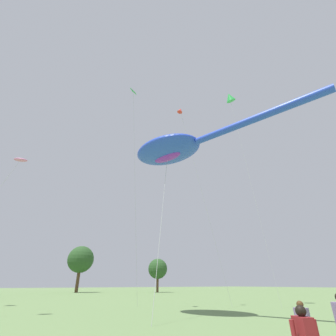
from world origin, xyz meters
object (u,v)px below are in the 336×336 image
at_px(small_kite_bird_shape, 181,113).
at_px(tree_broad_distant, 158,269).
at_px(small_kite_delta_white, 134,111).
at_px(small_kite_diamond_red, 20,161).
at_px(tree_oak_right, 81,259).
at_px(small_kite_triangle_green, 230,98).
at_px(big_show_kite, 172,149).
at_px(person_tall_center, 304,325).

relative_size(small_kite_bird_shape, tree_broad_distant, 2.69).
relative_size(small_kite_delta_white, tree_broad_distant, 2.79).
distance_m(small_kite_bird_shape, tree_broad_distant, 43.68).
relative_size(small_kite_diamond_red, tree_oak_right, 1.02).
height_order(small_kite_bird_shape, tree_broad_distant, small_kite_bird_shape).
xyz_separation_m(small_kite_bird_shape, small_kite_diamond_red, (-13.62, 1.63, -9.09)).
bearing_deg(small_kite_triangle_green, big_show_kite, -87.12).
bearing_deg(tree_broad_distant, small_kite_triangle_green, -107.99).
distance_m(small_kite_delta_white, small_kite_triangle_green, 12.54).
distance_m(small_kite_delta_white, small_kite_diamond_red, 11.61).
bearing_deg(small_kite_bird_shape, tree_broad_distant, 174.74).
distance_m(small_kite_diamond_red, tree_oak_right, 46.65).
xyz_separation_m(tree_oak_right, tree_broad_distant, (16.25, -8.43, -1.97)).
distance_m(small_kite_triangle_green, small_kite_diamond_red, 23.64).
height_order(big_show_kite, small_kite_triangle_green, small_kite_triangle_green).
distance_m(big_show_kite, small_kite_bird_shape, 9.73).
distance_m(big_show_kite, person_tall_center, 13.96).
bearing_deg(big_show_kite, person_tall_center, 149.75).
distance_m(big_show_kite, small_kite_triangle_green, 15.30).
relative_size(small_kite_delta_white, tree_oak_right, 2.03).
height_order(person_tall_center, small_kite_bird_shape, small_kite_bird_shape).
xyz_separation_m(person_tall_center, small_kite_triangle_green, (11.82, 11.25, 21.76)).
xyz_separation_m(small_kite_delta_white, small_kite_diamond_red, (-8.50, 0.44, -7.90)).
xyz_separation_m(person_tall_center, tree_broad_distant, (24.47, 50.17, 4.25)).
bearing_deg(small_kite_bird_shape, big_show_kite, -22.21).
distance_m(big_show_kite, tree_broad_distant, 47.23).
bearing_deg(person_tall_center, small_kite_triangle_green, -57.16).
xyz_separation_m(big_show_kite, small_kite_bird_shape, (3.93, 4.09, 7.90)).
distance_m(small_kite_triangle_green, tree_broad_distant, 44.51).
distance_m(big_show_kite, small_kite_delta_white, 8.62).
bearing_deg(big_show_kite, small_kite_diamond_red, 40.48).
height_order(small_kite_triangle_green, tree_oak_right, small_kite_triangle_green).
bearing_deg(big_show_kite, small_kite_delta_white, -6.24).
bearing_deg(small_kite_triangle_green, person_tall_center, -55.29).
relative_size(big_show_kite, tree_oak_right, 1.38).
bearing_deg(tree_broad_distant, tree_oak_right, 152.58).
distance_m(small_kite_bird_shape, small_kite_delta_white, 5.39).
bearing_deg(small_kite_delta_white, big_show_kite, -50.39).
xyz_separation_m(small_kite_triangle_green, small_kite_diamond_red, (-19.68, 3.65, -12.59)).
distance_m(small_kite_delta_white, tree_broad_distant, 44.80).
bearing_deg(small_kite_bird_shape, small_kite_diamond_red, -75.23).
bearing_deg(tree_broad_distant, big_show_kite, -118.90).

